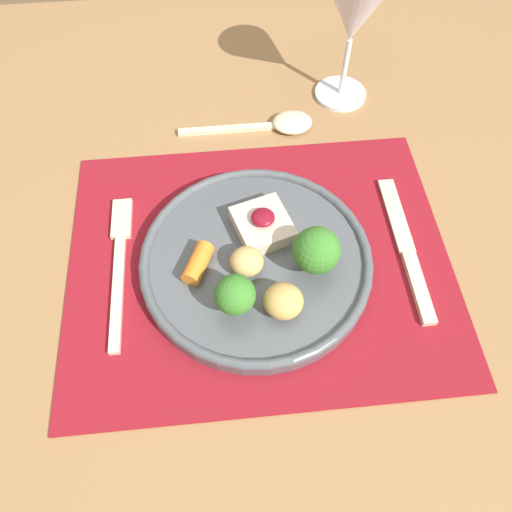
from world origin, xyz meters
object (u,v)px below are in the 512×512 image
dinner_plate (259,260)px  fork (120,258)px  knife (409,256)px  wine_glass_near (354,16)px  spoon (281,124)px

dinner_plate → fork: (-0.16, 0.03, -0.01)m
knife → wine_glass_near: size_ratio=1.17×
dinner_plate → wine_glass_near: (0.15, 0.29, 0.11)m
spoon → dinner_plate: bearing=-104.4°
wine_glass_near → knife: bearing=-85.1°
dinner_plate → wine_glass_near: wine_glass_near is taller
fork → wine_glass_near: 0.43m
spoon → wine_glass_near: size_ratio=1.08×
knife → wine_glass_near: (-0.03, 0.30, 0.12)m
dinner_plate → fork: 0.17m
spoon → wine_glass_near: bearing=30.1°
knife → wine_glass_near: wine_glass_near is taller
fork → spoon: size_ratio=1.08×
fork → spoon: (0.22, 0.21, 0.00)m
dinner_plate → wine_glass_near: 0.35m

